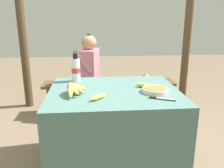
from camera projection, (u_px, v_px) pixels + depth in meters
name	position (u px, v px, depth m)	size (l,w,h in m)	color
ground_plane	(114.00, 163.00, 2.23)	(12.00, 12.00, 0.00)	#75604C
market_counter	(114.00, 128.00, 2.13)	(1.11, 0.92, 0.72)	#4C706B
banana_bunch_ripe	(74.00, 88.00, 1.90)	(0.16, 0.28, 0.12)	#4C381E
serving_bowl	(155.00, 90.00, 1.96)	(0.22, 0.22, 0.04)	silver
water_bottle	(76.00, 69.00, 2.27)	(0.08, 0.08, 0.30)	white
loose_banana_front	(98.00, 97.00, 1.80)	(0.14, 0.14, 0.04)	#E0C64C
loose_banana_side	(143.00, 85.00, 2.09)	(0.14, 0.10, 0.04)	#E0C64C
knife	(159.00, 98.00, 1.81)	(0.20, 0.11, 0.02)	#BCBCC1
wooden_bench	(109.00, 87.00, 3.31)	(1.81, 0.32, 0.44)	brown
seated_vendor	(86.00, 69.00, 3.19)	(0.45, 0.42, 1.10)	#473828
banana_bunch_green	(146.00, 77.00, 3.32)	(0.14, 0.23, 0.12)	#4C381E
support_post_near	(21.00, 25.00, 3.31)	(0.11, 0.11, 2.39)	#4C3823
support_post_far	(188.00, 25.00, 3.51)	(0.11, 0.11, 2.39)	#4C3823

